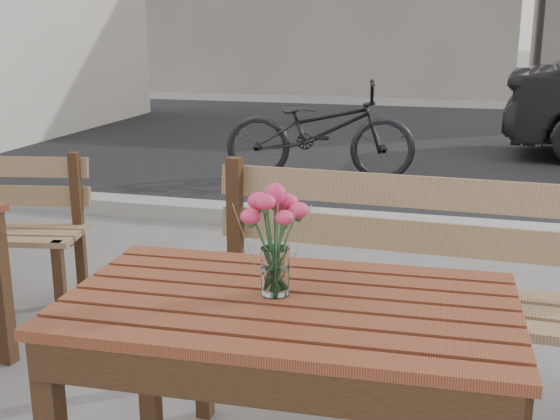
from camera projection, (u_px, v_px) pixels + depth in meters
The scene contains 5 objects.
street at pixel (445, 173), 6.85m from camera, with size 30.00×8.12×0.12m.
main_table at pixel (289, 341), 1.90m from camera, with size 1.22×0.74×0.74m.
main_bench at pixel (407, 267), 2.58m from camera, with size 1.56×0.51×0.96m.
main_vase at pixel (275, 226), 1.85m from camera, with size 0.17×0.17×0.31m.
bicycle at pixel (320, 131), 6.62m from camera, with size 0.62×1.79×0.94m, color black.
Camera 1 is at (0.19, -1.84, 1.45)m, focal length 45.00 mm.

